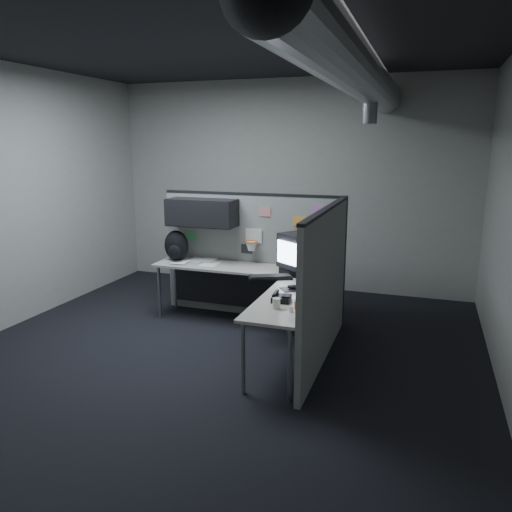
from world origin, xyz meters
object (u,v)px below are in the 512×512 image
at_px(desk, 254,283).
at_px(backpack, 176,246).
at_px(keyboard, 270,277).
at_px(phone, 281,298).
at_px(monitor, 301,253).

height_order(desk, backpack, backpack).
distance_m(desk, backpack, 1.26).
bearing_deg(keyboard, phone, -46.93).
xyz_separation_m(keyboard, phone, (0.35, -0.75, 0.01)).
bearing_deg(keyboard, monitor, 70.12).
height_order(monitor, keyboard, monitor).
xyz_separation_m(keyboard, backpack, (-1.44, 0.45, 0.18)).
xyz_separation_m(monitor, backpack, (-1.71, 0.10, -0.05)).
distance_m(desk, monitor, 0.67).
height_order(phone, backpack, backpack).
distance_m(phone, backpack, 2.15).
bearing_deg(backpack, desk, -12.35).
relative_size(desk, backpack, 5.71).
height_order(desk, keyboard, keyboard).
bearing_deg(monitor, keyboard, -138.41).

